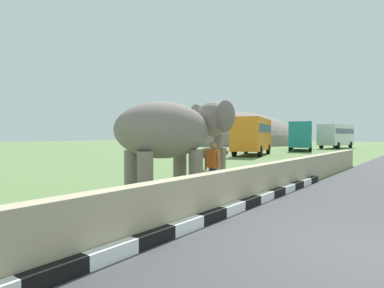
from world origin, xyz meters
The scene contains 9 objects.
striped_curb centered at (-0.35, 3.30, 0.12)m, with size 16.20×0.20×0.24m.
barrier_parapet centered at (2.00, 3.60, 0.50)m, with size 28.00×0.36×1.00m, color tan.
elephant centered at (1.94, 5.88, 1.96)m, with size 4.08×3.00×2.98m.
person_handler centered at (3.09, 5.20, 0.93)m, with size 0.34×0.65×1.66m.
bus_orange centered at (22.71, 13.41, 2.08)m, with size 8.40×4.57×3.50m.
bus_teal centered at (35.69, 13.02, 2.08)m, with size 10.37×5.36×3.50m.
bus_white centered at (45.92, 11.05, 2.08)m, with size 9.01×3.37×3.50m.
cow_near centered at (8.82, 9.04, 0.87)m, with size 0.69×1.90×1.23m.
hill_east centered at (55.00, 33.30, 0.00)m, with size 33.02×26.41×13.67m.
Camera 1 is at (-5.67, -0.46, 1.85)m, focal length 30.30 mm.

